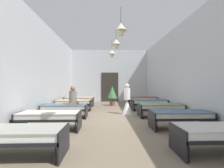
% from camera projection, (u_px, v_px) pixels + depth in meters
% --- Properties ---
extents(ground_plane, '(6.88, 13.57, 0.10)m').
position_uv_depth(ground_plane, '(113.00, 118.00, 7.14)').
color(ground_plane, '#7A6B56').
extents(room_shell, '(6.68, 13.17, 4.29)m').
position_uv_depth(room_shell, '(112.00, 71.00, 8.51)').
color(room_shell, silver).
rests_on(room_shell, ground).
extents(bed_left_row_0, '(1.90, 0.84, 0.57)m').
position_uv_depth(bed_left_row_0, '(17.00, 135.00, 3.26)').
color(bed_left_row_0, black).
rests_on(bed_left_row_0, ground).
extents(bed_right_row_0, '(1.90, 0.84, 0.57)m').
position_uv_depth(bed_right_row_0, '(221.00, 133.00, 3.42)').
color(bed_right_row_0, black).
rests_on(bed_right_row_0, ground).
extents(bed_left_row_1, '(1.90, 0.84, 0.57)m').
position_uv_depth(bed_left_row_1, '(50.00, 116.00, 5.16)').
color(bed_left_row_1, black).
rests_on(bed_left_row_1, ground).
extents(bed_right_row_1, '(1.90, 0.84, 0.57)m').
position_uv_depth(bed_right_row_1, '(180.00, 115.00, 5.32)').
color(bed_right_row_1, black).
rests_on(bed_right_row_1, ground).
extents(bed_left_row_2, '(1.90, 0.84, 0.57)m').
position_uv_depth(bed_left_row_2, '(65.00, 107.00, 7.06)').
color(bed_left_row_2, black).
rests_on(bed_left_row_2, ground).
extents(bed_right_row_2, '(1.90, 0.84, 0.57)m').
position_uv_depth(bed_right_row_2, '(161.00, 107.00, 7.21)').
color(bed_right_row_2, black).
rests_on(bed_right_row_2, ground).
extents(bed_left_row_3, '(1.90, 0.84, 0.57)m').
position_uv_depth(bed_left_row_3, '(74.00, 102.00, 8.96)').
color(bed_left_row_3, black).
rests_on(bed_left_row_3, ground).
extents(bed_right_row_3, '(1.90, 0.84, 0.57)m').
position_uv_depth(bed_right_row_3, '(149.00, 102.00, 9.11)').
color(bed_right_row_3, black).
rests_on(bed_right_row_3, ground).
extents(bed_left_row_4, '(1.90, 0.84, 0.57)m').
position_uv_depth(bed_left_row_4, '(79.00, 99.00, 10.86)').
color(bed_left_row_4, black).
rests_on(bed_left_row_4, ground).
extents(bed_right_row_4, '(1.90, 0.84, 0.57)m').
position_uv_depth(bed_right_row_4, '(142.00, 99.00, 11.01)').
color(bed_right_row_4, black).
rests_on(bed_right_row_4, ground).
extents(nurse_near_aisle, '(0.52, 0.52, 1.49)m').
position_uv_depth(nurse_near_aisle, '(127.00, 103.00, 7.85)').
color(nurse_near_aisle, white).
rests_on(nurse_near_aisle, ground).
extents(patient_seated_primary, '(0.44, 0.44, 0.80)m').
position_uv_depth(patient_seated_primary, '(73.00, 98.00, 7.04)').
color(patient_seated_primary, slate).
rests_on(patient_seated_primary, bed_left_row_2).
extents(potted_plant, '(0.64, 0.64, 1.32)m').
position_uv_depth(potted_plant, '(112.00, 93.00, 10.98)').
color(potted_plant, brown).
rests_on(potted_plant, ground).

